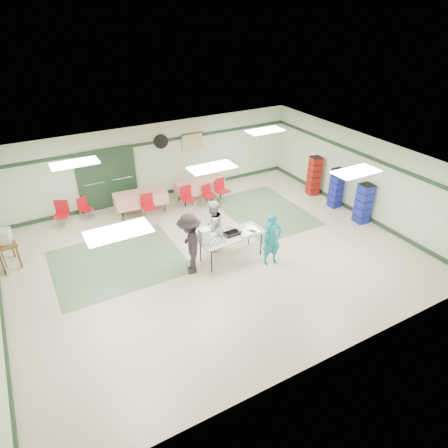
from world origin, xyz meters
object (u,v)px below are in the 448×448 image
office_printer (1,236)px  chair_d (148,204)px  broom (2,252)px  chair_b (187,196)px  chair_c (221,188)px  chair_loose_b (62,212)px  dining_table_a (199,185)px  printer_table (4,246)px  volunteer_dark (190,244)px  crate_stack_red (314,176)px  crate_stack_blue_a (364,203)px  volunteer_teal (272,239)px  chair_a (208,193)px  chair_loose_a (84,207)px  crate_stack_blue_b (336,188)px  serving_table (231,236)px  volunteer_grey (212,226)px  dining_table_b (141,198)px

office_printer → chair_d: bearing=22.6°
chair_d → broom: size_ratio=0.74×
chair_b → chair_c: bearing=-4.8°
chair_b → chair_loose_b: (-3.96, 0.85, 0.02)m
dining_table_a → printer_table: bearing=-170.4°
volunteer_dark → crate_stack_red: size_ratio=1.17×
volunteer_dark → crate_stack_blue_a: (6.04, -0.25, -0.19)m
volunteer_teal → chair_c: bearing=86.5°
printer_table → broom: 0.36m
chair_b → chair_a: bearing=-5.7°
chair_a → printer_table: size_ratio=0.86×
volunteer_dark → dining_table_a: (2.15, 3.84, -0.29)m
chair_c → office_printer: bearing=175.1°
chair_loose_a → crate_stack_blue_b: (7.86, -3.29, 0.23)m
crate_stack_blue_a → broom: crate_stack_blue_a is taller
serving_table → broom: bearing=154.7°
office_printer → chair_loose_a: bearing=48.3°
chair_d → crate_stack_blue_b: crate_stack_blue_b is taller
volunteer_grey → chair_loose_b: size_ratio=1.70×
chair_c → crate_stack_red: crate_stack_red is taller
volunteer_teal → chair_d: size_ratio=1.68×
serving_table → chair_loose_b: bearing=130.1°
chair_a → broom: size_ratio=0.63×
chair_a → dining_table_b: bearing=155.5°
printer_table → chair_b: bearing=-4.3°
dining_table_b → crate_stack_blue_b: 6.71m
chair_d → crate_stack_blue_b: 6.44m
volunteer_teal → chair_c: (0.62, 4.01, -0.22)m
office_printer → volunteer_teal: bearing=-13.5°
volunteer_dark → crate_stack_blue_a: size_ratio=1.28×
volunteer_dark → broom: volunteer_dark is taller
crate_stack_blue_b → broom: size_ratio=1.14×
dining_table_a → broom: broom is taller
dining_table_b → chair_a: chair_a is taller
serving_table → chair_loose_a: bearing=122.9°
chair_c → office_printer: size_ratio=2.01×
serving_table → chair_loose_b: 5.61m
volunteer_teal → dining_table_a: (0.04, 4.57, -0.20)m
crate_stack_blue_b → chair_loose_a: bearing=157.3°
dining_table_b → broom: bearing=-156.3°
crate_stack_blue_b → office_printer: 10.44m
dining_table_b → chair_loose_a: (-1.77, 0.47, -0.09)m
chair_b → crate_stack_red: 4.76m
volunteer_grey → chair_b: size_ratio=1.77×
chair_loose_b → broom: bearing=-109.8°
dining_table_a → printer_table: 6.51m
crate_stack_blue_a → crate_stack_red: 2.44m
volunteer_grey → chair_c: 3.13m
volunteer_teal → volunteer_dark: size_ratio=0.89×
chair_b → printer_table: bearing=-178.9°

